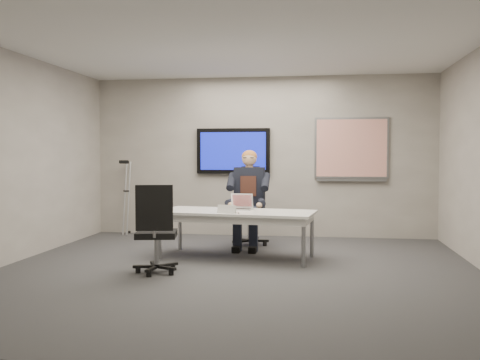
# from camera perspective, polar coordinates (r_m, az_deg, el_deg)

# --- Properties ---
(floor) EXTENTS (6.00, 6.00, 0.02)m
(floor) POSITION_cam_1_polar(r_m,az_deg,el_deg) (6.62, -0.52, -9.80)
(floor) COLOR #323234
(floor) RESTS_ON ground
(ceiling) EXTENTS (6.00, 6.00, 0.02)m
(ceiling) POSITION_cam_1_polar(r_m,az_deg,el_deg) (6.60, -0.53, 14.66)
(ceiling) COLOR silver
(ceiling) RESTS_ON wall_back
(wall_back) EXTENTS (6.00, 0.02, 2.80)m
(wall_back) POSITION_cam_1_polar(r_m,az_deg,el_deg) (9.43, 2.33, 2.50)
(wall_back) COLOR gray
(wall_back) RESTS_ON ground
(wall_front) EXTENTS (6.00, 0.02, 2.80)m
(wall_front) POSITION_cam_1_polar(r_m,az_deg,el_deg) (3.53, -8.18, 2.17)
(wall_front) COLOR gray
(wall_front) RESTS_ON ground
(wall_left) EXTENTS (0.02, 6.00, 2.80)m
(wall_left) POSITION_cam_1_polar(r_m,az_deg,el_deg) (7.54, -23.70, 2.23)
(wall_left) COLOR gray
(wall_left) RESTS_ON ground
(conference_table) EXTENTS (2.23, 1.15, 0.66)m
(conference_table) POSITION_cam_1_polar(r_m,az_deg,el_deg) (7.41, -0.37, -3.89)
(conference_table) COLOR white
(conference_table) RESTS_ON ground
(tv_display) EXTENTS (1.30, 0.09, 0.80)m
(tv_display) POSITION_cam_1_polar(r_m,az_deg,el_deg) (9.45, -0.73, 3.11)
(tv_display) COLOR black
(tv_display) RESTS_ON wall_back
(whiteboard) EXTENTS (1.25, 0.08, 1.10)m
(whiteboard) POSITION_cam_1_polar(r_m,az_deg,el_deg) (9.37, 11.79, 3.24)
(whiteboard) COLOR gray
(whiteboard) RESTS_ON wall_back
(office_chair_far) EXTENTS (0.56, 0.56, 1.14)m
(office_chair_far) POSITION_cam_1_polar(r_m,az_deg,el_deg) (8.49, 1.07, -4.59)
(office_chair_far) COLOR black
(office_chair_far) RESTS_ON ground
(office_chair_near) EXTENTS (0.61, 0.61, 1.08)m
(office_chair_near) POSITION_cam_1_polar(r_m,az_deg,el_deg) (6.55, -8.93, -6.95)
(office_chair_near) COLOR black
(office_chair_near) RESTS_ON ground
(seated_person) EXTENTS (0.47, 0.80, 1.51)m
(seated_person) POSITION_cam_1_polar(r_m,az_deg,el_deg) (8.19, 0.84, -3.08)
(seated_person) COLOR #1D2130
(seated_person) RESTS_ON office_chair_far
(crutch) EXTENTS (0.22, 0.57, 1.40)m
(crutch) POSITION_cam_1_polar(r_m,az_deg,el_deg) (9.83, -11.99, -1.73)
(crutch) COLOR #B0B3B8
(crutch) RESTS_ON ground
(laptop) EXTENTS (0.32, 0.30, 0.22)m
(laptop) POSITION_cam_1_polar(r_m,az_deg,el_deg) (7.57, 0.14, -2.75)
(laptop) COLOR silver
(laptop) RESTS_ON conference_table
(name_tent) EXTENTS (0.28, 0.16, 0.11)m
(name_tent) POSITION_cam_1_polar(r_m,az_deg,el_deg) (7.11, -1.42, -3.11)
(name_tent) COLOR silver
(name_tent) RESTS_ON conference_table
(pen) EXTENTS (0.04, 0.14, 0.01)m
(pen) POSITION_cam_1_polar(r_m,az_deg,el_deg) (7.07, -0.17, -3.54)
(pen) COLOR black
(pen) RESTS_ON conference_table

